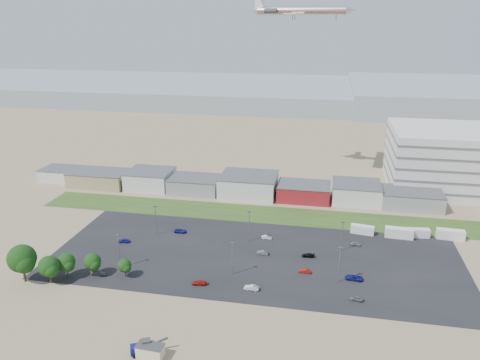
% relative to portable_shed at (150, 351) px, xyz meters
% --- Properties ---
extents(ground, '(700.00, 700.00, 0.00)m').
position_rel_portable_shed_xyz_m(ground, '(9.34, 27.50, -1.45)').
color(ground, '#96835F').
rests_on(ground, ground).
extents(parking_lot, '(120.00, 50.00, 0.01)m').
position_rel_portable_shed_xyz_m(parking_lot, '(14.34, 47.50, -1.44)').
color(parking_lot, black).
rests_on(parking_lot, ground).
extents(grass_strip, '(160.00, 16.00, 0.02)m').
position_rel_portable_shed_xyz_m(grass_strip, '(9.34, 79.50, -1.44)').
color(grass_strip, '#30481B').
rests_on(grass_strip, ground).
extents(hills_backdrop, '(700.00, 200.00, 9.00)m').
position_rel_portable_shed_xyz_m(hills_backdrop, '(49.34, 342.50, 3.05)').
color(hills_backdrop, gray).
rests_on(hills_backdrop, ground).
extents(building_row, '(170.00, 20.00, 8.00)m').
position_rel_portable_shed_xyz_m(building_row, '(-7.66, 98.50, 2.55)').
color(building_row, silver).
rests_on(building_row, ground).
extents(portable_shed, '(5.92, 3.33, 2.90)m').
position_rel_portable_shed_xyz_m(portable_shed, '(0.00, 0.00, 0.00)').
color(portable_shed, beige).
rests_on(portable_shed, ground).
extents(telehandler, '(8.31, 5.73, 3.30)m').
position_rel_portable_shed_xyz_m(telehandler, '(-1.97, 0.60, 0.20)').
color(telehandler, '#0B0F5F').
rests_on(telehandler, ground).
extents(box_trailer_a, '(7.72, 3.48, 2.79)m').
position_rel_portable_shed_xyz_m(box_trailer_a, '(46.30, 69.64, -0.05)').
color(box_trailer_a, silver).
rests_on(box_trailer_a, ground).
extents(box_trailer_b, '(8.88, 3.28, 3.27)m').
position_rel_portable_shed_xyz_m(box_trailer_b, '(57.74, 68.77, 0.19)').
color(box_trailer_b, silver).
rests_on(box_trailer_b, ground).
extents(box_trailer_c, '(7.74, 3.22, 2.82)m').
position_rel_portable_shed_xyz_m(box_trailer_c, '(63.63, 70.44, -0.04)').
color(box_trailer_c, silver).
rests_on(box_trailer_c, ground).
extents(box_trailer_d, '(8.64, 3.20, 3.18)m').
position_rel_portable_shed_xyz_m(box_trailer_d, '(73.70, 70.78, 0.14)').
color(box_trailer_d, silver).
rests_on(box_trailer_d, ground).
extents(tree_far_left, '(8.01, 8.01, 12.01)m').
position_rel_portable_shed_xyz_m(tree_far_left, '(-43.92, 21.79, 4.56)').
color(tree_far_left, black).
rests_on(tree_far_left, ground).
extents(tree_left, '(5.93, 5.93, 8.89)m').
position_rel_portable_shed_xyz_m(tree_left, '(-36.60, 22.29, 3.00)').
color(tree_left, black).
rests_on(tree_left, ground).
extents(tree_mid, '(5.27, 5.27, 7.90)m').
position_rel_portable_shed_xyz_m(tree_mid, '(-33.97, 26.02, 2.50)').
color(tree_mid, black).
rests_on(tree_mid, ground).
extents(tree_right, '(4.97, 4.97, 7.45)m').
position_rel_portable_shed_xyz_m(tree_right, '(-27.41, 28.13, 2.28)').
color(tree_right, black).
rests_on(tree_right, ground).
extents(tree_near, '(3.97, 3.97, 5.95)m').
position_rel_portable_shed_xyz_m(tree_near, '(-18.59, 29.16, 1.53)').
color(tree_near, black).
rests_on(tree_near, ground).
extents(lightpole_front_l, '(1.18, 0.49, 10.06)m').
position_rel_portable_shed_xyz_m(lightpole_front_l, '(-22.20, 33.73, 3.58)').
color(lightpole_front_l, slate).
rests_on(lightpole_front_l, ground).
extents(lightpole_front_m, '(1.14, 0.47, 9.66)m').
position_rel_portable_shed_xyz_m(lightpole_front_m, '(9.81, 36.07, 3.38)').
color(lightpole_front_m, slate).
rests_on(lightpole_front_m, ground).
extents(lightpole_front_r, '(1.21, 0.50, 10.29)m').
position_rel_portable_shed_xyz_m(lightpole_front_r, '(38.39, 37.38, 3.70)').
color(lightpole_front_r, slate).
rests_on(lightpole_front_r, ground).
extents(lightpole_back_l, '(1.17, 0.49, 9.97)m').
position_rel_portable_shed_xyz_m(lightpole_back_l, '(-19.80, 56.23, 3.54)').
color(lightpole_back_l, slate).
rests_on(lightpole_back_l, ground).
extents(lightpole_back_m, '(1.19, 0.50, 10.14)m').
position_rel_portable_shed_xyz_m(lightpole_back_m, '(10.74, 57.23, 3.62)').
color(lightpole_back_m, slate).
rests_on(lightpole_back_m, ground).
extents(lightpole_back_r, '(1.12, 0.47, 9.52)m').
position_rel_portable_shed_xyz_m(lightpole_back_r, '(39.38, 56.07, 3.31)').
color(lightpole_back_r, slate).
rests_on(lightpole_back_r, ground).
extents(airliner, '(47.57, 36.00, 12.87)m').
position_rel_portable_shed_xyz_m(airliner, '(19.90, 122.68, 68.55)').
color(airliner, silver).
extents(parked_car_0, '(4.76, 2.45, 1.28)m').
position_rel_portable_shed_xyz_m(parked_car_0, '(42.54, 39.37, -0.81)').
color(parked_car_0, navy).
rests_on(parked_car_0, ground).
extents(parked_car_1, '(3.44, 1.29, 1.12)m').
position_rel_portable_shed_xyz_m(parked_car_1, '(29.31, 40.50, -0.89)').
color(parked_car_1, maroon).
rests_on(parked_car_1, ground).
extents(parked_car_2, '(3.55, 1.77, 1.16)m').
position_rel_portable_shed_xyz_m(parked_car_2, '(42.81, 29.34, -0.87)').
color(parked_car_2, '#595B5E').
rests_on(parked_car_2, ground).
extents(parked_car_3, '(4.07, 1.98, 1.14)m').
position_rel_portable_shed_xyz_m(parked_car_3, '(2.27, 29.06, -0.88)').
color(parked_car_3, maroon).
rests_on(parked_car_3, ground).
extents(parked_car_5, '(3.79, 1.89, 1.24)m').
position_rel_portable_shed_xyz_m(parked_car_5, '(-27.79, 48.60, -0.83)').
color(parked_car_5, navy).
rests_on(parked_car_5, ground).
extents(parked_car_7, '(3.67, 1.56, 1.18)m').
position_rel_portable_shed_xyz_m(parked_car_7, '(16.31, 49.03, -0.86)').
color(parked_car_7, '#595B5E').
rests_on(parked_car_7, ground).
extents(parked_car_8, '(3.36, 1.68, 1.10)m').
position_rel_portable_shed_xyz_m(parked_car_8, '(43.89, 60.42, -0.90)').
color(parked_car_8, '#A5A5AA').
rests_on(parked_car_8, ground).
extents(parked_car_9, '(4.16, 1.99, 1.14)m').
position_rel_portable_shed_xyz_m(parked_car_9, '(-12.58, 58.95, -0.88)').
color(parked_car_9, navy).
rests_on(parked_car_9, ground).
extents(parked_car_10, '(4.60, 1.99, 1.32)m').
position_rel_portable_shed_xyz_m(parked_car_10, '(-26.16, 28.65, -0.79)').
color(parked_car_10, '#595B5E').
rests_on(parked_car_10, ground).
extents(parked_car_11, '(3.37, 1.23, 1.11)m').
position_rel_portable_shed_xyz_m(parked_car_11, '(16.12, 59.67, -0.90)').
color(parked_car_11, silver).
rests_on(parked_car_11, ground).
extents(parked_car_12, '(3.83, 1.74, 1.09)m').
position_rel_portable_shed_xyz_m(parked_car_12, '(29.74, 50.03, -0.91)').
color(parked_car_12, black).
rests_on(parked_car_12, ground).
extents(parked_car_13, '(3.94, 1.51, 1.28)m').
position_rel_portable_shed_xyz_m(parked_car_13, '(16.31, 29.22, -0.81)').
color(parked_car_13, silver).
rests_on(parked_car_13, ground).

